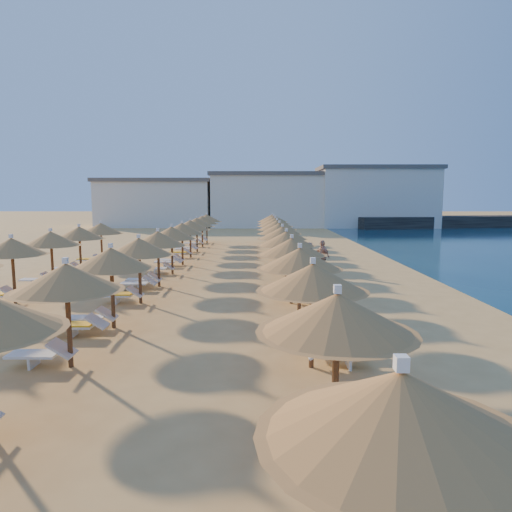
{
  "coord_description": "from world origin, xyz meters",
  "views": [
    {
      "loc": [
        1.19,
        -17.42,
        4.1
      ],
      "look_at": [
        1.12,
        4.0,
        1.3
      ],
      "focal_mm": 32.0,
      "sensor_mm": 36.0,
      "label": 1
    }
  ],
  "objects_px": {
    "beachgoer_b": "(309,259)",
    "beachgoer_c": "(322,256)",
    "jetty": "(462,222)",
    "parasol_row_west": "(165,237)",
    "beachgoer_a": "(315,284)",
    "parasol_row_east": "(284,237)"
  },
  "relations": [
    {
      "from": "jetty",
      "to": "beachgoer_a",
      "type": "relative_size",
      "value": 16.71
    },
    {
      "from": "beachgoer_b",
      "to": "beachgoer_c",
      "type": "xyz_separation_m",
      "value": [
        0.81,
        1.01,
        0.01
      ]
    },
    {
      "from": "parasol_row_west",
      "to": "beachgoer_a",
      "type": "bearing_deg",
      "value": -40.98
    },
    {
      "from": "parasol_row_east",
      "to": "beachgoer_c",
      "type": "xyz_separation_m",
      "value": [
        2.17,
        2.16,
        -1.27
      ]
    },
    {
      "from": "jetty",
      "to": "parasol_row_west",
      "type": "height_order",
      "value": "parasol_row_west"
    },
    {
      "from": "jetty",
      "to": "beachgoer_a",
      "type": "xyz_separation_m",
      "value": [
        -25.4,
        -44.88,
        0.15
      ]
    },
    {
      "from": "parasol_row_west",
      "to": "beachgoer_c",
      "type": "height_order",
      "value": "parasol_row_west"
    },
    {
      "from": "parasol_row_west",
      "to": "beachgoer_a",
      "type": "relative_size",
      "value": 21.83
    },
    {
      "from": "parasol_row_west",
      "to": "beachgoer_b",
      "type": "xyz_separation_m",
      "value": [
        7.19,
        1.15,
        -1.28
      ]
    },
    {
      "from": "jetty",
      "to": "beachgoer_b",
      "type": "relative_size",
      "value": 17.14
    },
    {
      "from": "parasol_row_east",
      "to": "beachgoer_b",
      "type": "distance_m",
      "value": 2.2
    },
    {
      "from": "jetty",
      "to": "parasol_row_west",
      "type": "xyz_separation_m",
      "value": [
        -32.03,
        -39.11,
        1.41
      ]
    },
    {
      "from": "beachgoer_a",
      "to": "parasol_row_east",
      "type": "bearing_deg",
      "value": -164.65
    },
    {
      "from": "parasol_row_east",
      "to": "parasol_row_west",
      "type": "xyz_separation_m",
      "value": [
        -5.82,
        0.0,
        0.0
      ]
    },
    {
      "from": "parasol_row_west",
      "to": "beachgoer_a",
      "type": "distance_m",
      "value": 8.88
    },
    {
      "from": "parasol_row_east",
      "to": "beachgoer_a",
      "type": "height_order",
      "value": "parasol_row_east"
    },
    {
      "from": "jetty",
      "to": "parasol_row_east",
      "type": "bearing_deg",
      "value": -135.29
    },
    {
      "from": "jetty",
      "to": "beachgoer_a",
      "type": "bearing_deg",
      "value": -130.97
    },
    {
      "from": "beachgoer_b",
      "to": "beachgoer_c",
      "type": "bearing_deg",
      "value": 115.77
    },
    {
      "from": "beachgoer_b",
      "to": "parasol_row_west",
      "type": "bearing_deg",
      "value": -106.67
    },
    {
      "from": "beachgoer_b",
      "to": "beachgoer_a",
      "type": "height_order",
      "value": "beachgoer_a"
    },
    {
      "from": "jetty",
      "to": "parasol_row_west",
      "type": "bearing_deg",
      "value": -140.78
    }
  ]
}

